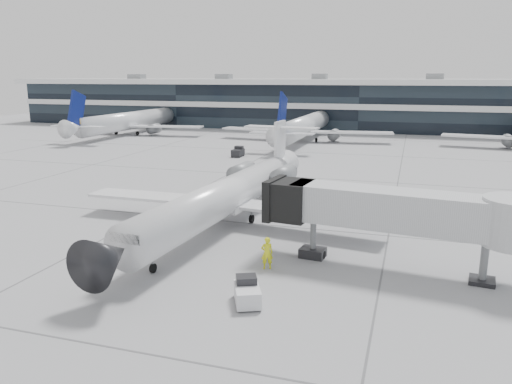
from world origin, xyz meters
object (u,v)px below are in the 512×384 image
(regional_jet, at_px, (228,195))
(jet_bridge, at_px, (407,212))
(baggage_tug, at_px, (247,292))
(ramp_worker, at_px, (267,253))

(regional_jet, xyz_separation_m, jet_bridge, (13.74, -6.02, 1.27))
(baggage_tug, bearing_deg, ramp_worker, 69.99)
(ramp_worker, bearing_deg, regional_jet, -78.08)
(jet_bridge, height_order, ramp_worker, jet_bridge)
(jet_bridge, height_order, baggage_tug, jet_bridge)
(regional_jet, bearing_deg, jet_bridge, -19.55)
(baggage_tug, bearing_deg, jet_bridge, 18.40)
(jet_bridge, relative_size, ramp_worker, 7.83)
(jet_bridge, distance_m, baggage_tug, 10.98)
(jet_bridge, xyz_separation_m, baggage_tug, (-7.74, -7.12, -3.16))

